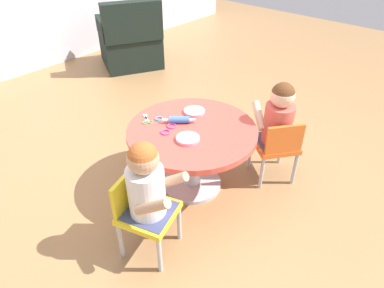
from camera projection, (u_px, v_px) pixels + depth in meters
name	position (u px, v px, depth m)	size (l,w,h in m)	color
ground_plane	(192.00, 184.00, 2.62)	(10.00, 10.00, 0.00)	#9E7247
craft_table	(192.00, 143.00, 2.40)	(0.90, 0.90, 0.51)	silver
child_chair_left	(143.00, 210.00, 1.98)	(0.38, 0.38, 0.54)	#B7B7BC
seated_child_left	(146.00, 183.00, 1.84)	(0.36, 0.41, 0.51)	#3F4772
child_chair_right	(276.00, 145.00, 2.52)	(0.42, 0.42, 0.54)	#B7B7BC
seated_child_right	(279.00, 116.00, 2.42)	(0.42, 0.44, 0.51)	#3F4772
armchair_dark	(131.00, 42.00, 4.37)	(0.95, 0.96, 0.85)	black
rolling_pin	(179.00, 120.00, 2.37)	(0.17, 0.18, 0.05)	#3F72CC
craft_scissors	(147.00, 120.00, 2.41)	(0.12, 0.14, 0.01)	silver
playdough_blob_0	(188.00, 139.00, 2.21)	(0.16, 0.16, 0.02)	pink
playdough_blob_1	(194.00, 111.00, 2.50)	(0.16, 0.16, 0.02)	pink
cookie_cutter_0	(165.00, 132.00, 2.28)	(0.07, 0.07, 0.01)	#D83FA5
cookie_cutter_1	(159.00, 119.00, 2.43)	(0.06, 0.06, 0.01)	#3F99D8
cookie_cutter_2	(189.00, 134.00, 2.27)	(0.07, 0.07, 0.01)	red
cookie_cutter_3	(172.00, 126.00, 2.35)	(0.07, 0.07, 0.01)	#D83FA5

